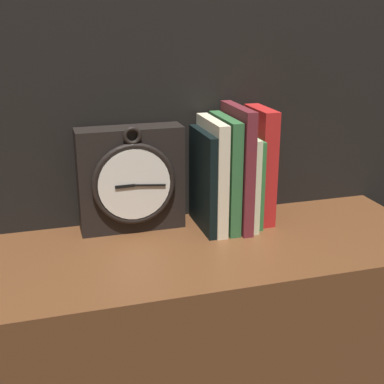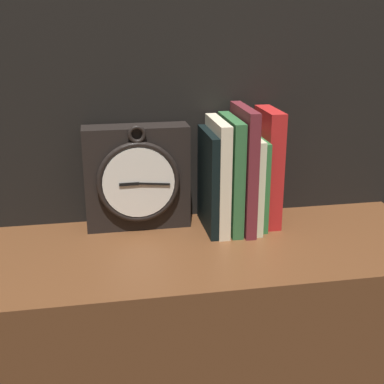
# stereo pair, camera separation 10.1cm
# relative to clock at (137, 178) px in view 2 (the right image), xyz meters

# --- Properties ---
(wall_back) EXTENTS (6.00, 0.05, 2.60)m
(wall_back) POSITION_rel_clock_xyz_m (0.09, 0.07, 0.35)
(wall_back) COLOR black
(wall_back) RESTS_ON ground_plane
(clock) EXTENTS (0.22, 0.08, 0.23)m
(clock) POSITION_rel_clock_xyz_m (0.00, 0.00, 0.00)
(clock) COLOR black
(clock) RESTS_ON bookshelf
(book_slot0_black) EXTENTS (0.02, 0.15, 0.21)m
(book_slot0_black) POSITION_rel_clock_xyz_m (0.14, -0.04, -0.00)
(book_slot0_black) COLOR black
(book_slot0_black) RESTS_ON bookshelf
(book_slot1_cream) EXTENTS (0.02, 0.15, 0.23)m
(book_slot1_cream) POSITION_rel_clock_xyz_m (0.16, -0.04, 0.01)
(book_slot1_cream) COLOR beige
(book_slot1_cream) RESTS_ON bookshelf
(book_slot2_green) EXTENTS (0.02, 0.15, 0.24)m
(book_slot2_green) POSITION_rel_clock_xyz_m (0.19, -0.04, 0.01)
(book_slot2_green) COLOR #316637
(book_slot2_green) RESTS_ON bookshelf
(book_slot3_maroon) EXTENTS (0.02, 0.15, 0.26)m
(book_slot3_maroon) POSITION_rel_clock_xyz_m (0.22, -0.04, 0.02)
(book_slot3_maroon) COLOR maroon
(book_slot3_maroon) RESTS_ON bookshelf
(book_slot4_cream) EXTENTS (0.02, 0.15, 0.20)m
(book_slot4_cream) POSITION_rel_clock_xyz_m (0.24, -0.04, -0.01)
(book_slot4_cream) COLOR beige
(book_slot4_cream) RESTS_ON bookshelf
(book_slot5_green) EXTENTS (0.01, 0.13, 0.19)m
(book_slot5_green) POSITION_rel_clock_xyz_m (0.25, -0.03, -0.01)
(book_slot5_green) COLOR #306F38
(book_slot5_green) RESTS_ON bookshelf
(book_slot6_red) EXTENTS (0.03, 0.12, 0.25)m
(book_slot6_red) POSITION_rel_clock_xyz_m (0.28, -0.02, 0.01)
(book_slot6_red) COLOR red
(book_slot6_red) RESTS_ON bookshelf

